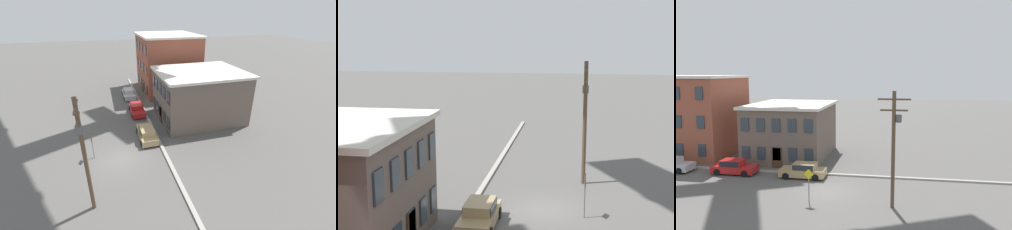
# 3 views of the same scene
# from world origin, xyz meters

# --- Properties ---
(ground_plane) EXTENTS (200.00, 200.00, 0.00)m
(ground_plane) POSITION_xyz_m (0.00, 0.00, 0.00)
(ground_plane) COLOR #565451
(kerb_strip) EXTENTS (56.00, 0.36, 0.16)m
(kerb_strip) POSITION_xyz_m (0.00, 4.50, 0.08)
(kerb_strip) COLOR #9E998E
(kerb_strip) RESTS_ON ground_plane
(apartment_corner) EXTENTS (11.52, 9.64, 9.75)m
(apartment_corner) POSITION_xyz_m (-19.60, 10.56, 4.89)
(apartment_corner) COLOR brown
(apartment_corner) RESTS_ON ground_plane
(apartment_midblock) EXTENTS (9.26, 10.89, 6.43)m
(apartment_midblock) POSITION_xyz_m (-6.80, 11.18, 3.23)
(apartment_midblock) COLOR #66564C
(apartment_midblock) RESTS_ON ground_plane
(car_silver) EXTENTS (4.40, 1.92, 1.43)m
(car_silver) POSITION_xyz_m (-17.22, 3.13, 0.75)
(car_silver) COLOR #B7B7BC
(car_silver) RESTS_ON ground_plane
(car_red) EXTENTS (4.40, 1.92, 1.43)m
(car_red) POSITION_xyz_m (-10.37, 3.39, 0.75)
(car_red) COLOR #B21E1E
(car_red) RESTS_ON ground_plane
(car_tan) EXTENTS (4.40, 1.92, 1.43)m
(car_tan) POSITION_xyz_m (-3.11, 3.35, 0.75)
(car_tan) COLOR tan
(car_tan) RESTS_ON ground_plane
(caution_sign) EXTENTS (0.92, 0.08, 2.72)m
(caution_sign) POSITION_xyz_m (-0.97, -2.45, 1.81)
(caution_sign) COLOR slate
(caution_sign) RESTS_ON ground_plane
(utility_pole) EXTENTS (2.40, 0.44, 8.78)m
(utility_pole) POSITION_xyz_m (5.56, -2.44, 4.94)
(utility_pole) COLOR brown
(utility_pole) RESTS_ON ground_plane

